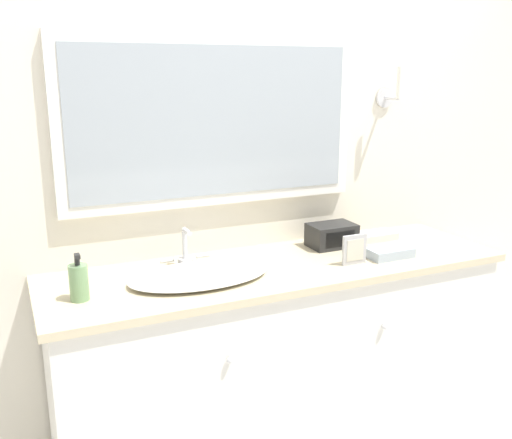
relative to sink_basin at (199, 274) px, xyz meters
The scene contains 8 objects.
wall_back 0.60m from the sink_basin, 43.58° to the left, with size 8.00×0.18×2.55m.
vanity_counter 0.59m from the sink_basin, ahead, with size 1.89×0.57×0.90m.
sink_basin is the anchor object (origin of this frame).
soap_bottle 0.44m from the sink_basin, behind, with size 0.06×0.06×0.17m.
appliance_box 0.69m from the sink_basin, 12.34° to the left, with size 0.20×0.14×0.10m.
picture_frame 0.64m from the sink_basin, ahead, with size 0.11×0.01×0.12m.
hand_towel_near_sink 0.82m from the sink_basin, ahead, with size 0.19×0.10×0.04m.
hand_towel_far_corner 0.94m from the sink_basin, ahead, with size 0.18×0.11×0.03m.
Camera 1 is at (-0.99, -1.66, 1.66)m, focal length 40.00 mm.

